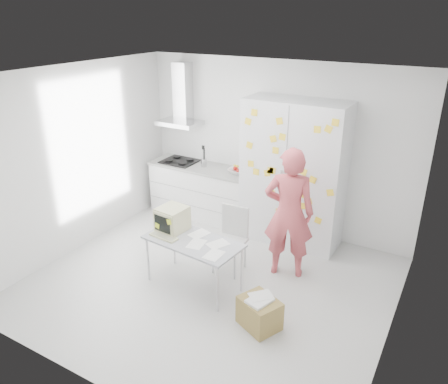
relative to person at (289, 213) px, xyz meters
The scene contains 10 objects.
floor 1.41m from the person, 135.59° to the right, with size 4.50×4.00×0.02m, color silver.
walls 0.89m from the person, behind, with size 4.52×4.01×2.70m.
ceiling 2.09m from the person, 135.59° to the right, with size 4.50×4.00×0.02m, color white.
counter_run 2.22m from the person, 154.18° to the left, with size 1.84×0.63×1.28m.
range_hood 2.85m from the person, 155.79° to the left, with size 0.70×0.48×1.01m.
tall_cabinet 1.00m from the person, 108.84° to the left, with size 1.50×0.68×2.20m.
person is the anchor object (origin of this frame).
desk 1.44m from the person, 144.70° to the right, with size 1.30×0.74×0.99m.
chair 0.85m from the person, 159.21° to the right, with size 0.43×0.43×0.91m.
cardboard_box 1.40m from the person, 81.97° to the right, with size 0.55×0.51×0.39m.
Camera 1 is at (2.60, -4.14, 3.38)m, focal length 35.00 mm.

